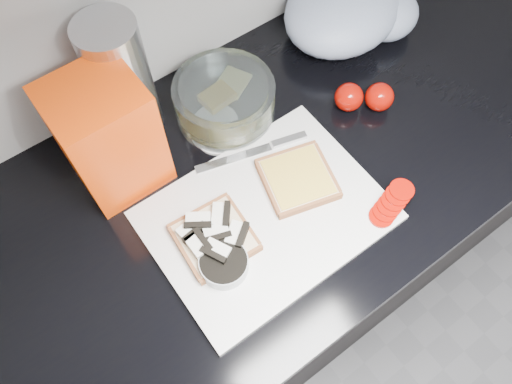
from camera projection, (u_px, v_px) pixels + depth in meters
base_cabinet at (278, 245)px, 1.36m from camera, size 3.50×0.60×0.86m
countertop at (287, 158)px, 0.96m from camera, size 3.50×0.64×0.04m
cutting_board at (266, 216)px, 0.88m from camera, size 0.40×0.30×0.01m
bread_left at (214, 236)px, 0.84m from camera, size 0.13×0.13×0.04m
bread_right at (298, 179)px, 0.90m from camera, size 0.16×0.16×0.02m
tomato_slices at (391, 203)px, 0.87m from camera, size 0.11×0.07×0.02m
knife at (266, 148)px, 0.93m from camera, size 0.22×0.07×0.01m
seed_tub at (224, 265)px, 0.82m from camera, size 0.08×0.08×0.04m
tub_lid at (217, 137)px, 0.96m from camera, size 0.09×0.09×0.01m
glass_bowl at (224, 101)px, 0.96m from camera, size 0.19×0.19×0.08m
bread_bag at (109, 137)px, 0.83m from camera, size 0.15×0.14×0.23m
steel_canister at (122, 81)px, 0.87m from camera, size 0.11×0.11×0.25m
grocery_bag at (350, 10)px, 1.04m from camera, size 0.33×0.28×0.12m
whole_tomatoes at (364, 97)px, 0.97m from camera, size 0.11×0.09×0.06m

